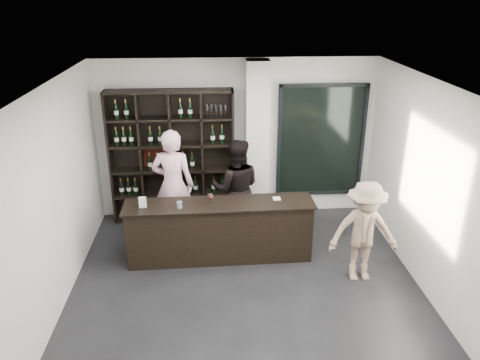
{
  "coord_description": "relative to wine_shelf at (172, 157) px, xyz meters",
  "views": [
    {
      "loc": [
        -0.46,
        -5.35,
        4.01
      ],
      "look_at": [
        -0.03,
        1.1,
        1.33
      ],
      "focal_mm": 35.0,
      "sensor_mm": 36.0,
      "label": 1
    }
  ],
  "objects": [
    {
      "name": "card_stand",
      "position": [
        -0.35,
        -1.52,
        -0.16
      ],
      "size": [
        0.11,
        0.06,
        0.16
      ],
      "primitive_type": "cube",
      "rotation": [
        0.0,
        0.0,
        0.06
      ],
      "color": "white",
      "rests_on": "tasting_counter"
    },
    {
      "name": "glass_panel",
      "position": [
        2.7,
        0.12,
        0.2
      ],
      "size": [
        1.6,
        0.08,
        2.1
      ],
      "color": "black",
      "rests_on": "floor"
    },
    {
      "name": "customer",
      "position": [
        2.84,
        -2.17,
        -0.43
      ],
      "size": [
        1.0,
        0.59,
        1.54
      ],
      "primitive_type": "imported",
      "rotation": [
        0.0,
        0.0,
        -0.02
      ],
      "color": "#977C62",
      "rests_on": "floor"
    },
    {
      "name": "floor",
      "position": [
        1.15,
        -2.57,
        -1.2
      ],
      "size": [
        5.0,
        5.5,
        0.01
      ],
      "primitive_type": "cube",
      "color": "black",
      "rests_on": "ground"
    },
    {
      "name": "taster_pink",
      "position": [
        0.05,
        -0.72,
        -0.24
      ],
      "size": [
        0.76,
        0.56,
        1.92
      ],
      "primitive_type": "imported",
      "rotation": [
        0.0,
        0.0,
        3.0
      ],
      "color": "#FFC0D1",
      "rests_on": "floor"
    },
    {
      "name": "wine_glass",
      "position": [
        0.66,
        -1.51,
        -0.14
      ],
      "size": [
        0.11,
        0.11,
        0.21
      ],
      "primitive_type": null,
      "rotation": [
        0.0,
        0.0,
        -0.22
      ],
      "color": "white",
      "rests_on": "tasting_counter"
    },
    {
      "name": "tasting_counter",
      "position": [
        0.8,
        -1.47,
        -0.72
      ],
      "size": [
        2.91,
        0.61,
        0.96
      ],
      "rotation": [
        0.0,
        0.0,
        0.03
      ],
      "color": "black",
      "rests_on": "floor"
    },
    {
      "name": "structural_column",
      "position": [
        1.5,
        -0.1,
        0.25
      ],
      "size": [
        0.4,
        0.4,
        2.9
      ],
      "primitive_type": "cube",
      "color": "silver",
      "rests_on": "floor"
    },
    {
      "name": "wine_shelf",
      "position": [
        0.0,
        0.0,
        0.0
      ],
      "size": [
        2.2,
        0.35,
        2.4
      ],
      "primitive_type": null,
      "color": "black",
      "rests_on": "floor"
    },
    {
      "name": "napkin_stack",
      "position": [
        1.69,
        -1.37,
        -0.23
      ],
      "size": [
        0.11,
        0.11,
        0.02
      ],
      "primitive_type": "cube",
      "rotation": [
        0.0,
        0.0,
        0.03
      ],
      "color": "white",
      "rests_on": "tasting_counter"
    },
    {
      "name": "taster_black",
      "position": [
        1.1,
        -0.72,
        -0.33
      ],
      "size": [
        0.88,
        0.7,
        1.73
      ],
      "primitive_type": "imported",
      "rotation": [
        0.0,
        0.0,
        3.09
      ],
      "color": "black",
      "rests_on": "floor"
    },
    {
      "name": "spit_cup",
      "position": [
        0.2,
        -1.59,
        -0.19
      ],
      "size": [
        0.11,
        0.11,
        0.11
      ],
      "primitive_type": "cylinder",
      "rotation": [
        0.0,
        0.0,
        0.42
      ],
      "color": "silver",
      "rests_on": "tasting_counter"
    }
  ]
}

